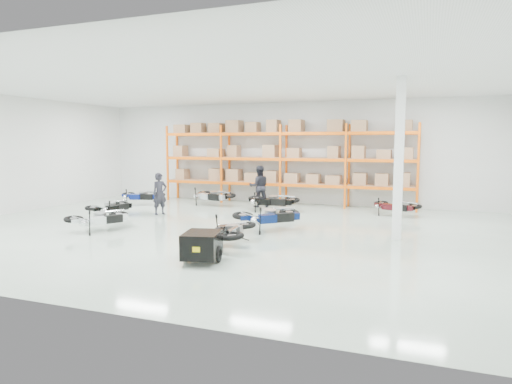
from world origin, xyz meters
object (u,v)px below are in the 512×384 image
at_px(moto_back_b, 212,193).
at_px(moto_back_c, 272,197).
at_px(moto_black_far_left, 111,204).
at_px(moto_touring_right, 231,227).
at_px(moto_blue_centre, 269,212).
at_px(moto_back_d, 395,203).
at_px(trailer, 202,245).
at_px(moto_back_a, 141,193).
at_px(person_left, 160,194).
at_px(person_back, 259,186).
at_px(moto_silver_left, 100,215).

distance_m(moto_back_b, moto_back_c, 3.05).
xyz_separation_m(moto_black_far_left, moto_touring_right, (6.05, -2.91, 0.06)).
bearing_deg(moto_back_c, moto_black_far_left, 124.43).
height_order(moto_blue_centre, moto_back_d, moto_blue_centre).
relative_size(trailer, moto_back_c, 0.92).
bearing_deg(moto_back_d, trailer, 178.41).
distance_m(moto_touring_right, moto_back_a, 9.29).
relative_size(moto_touring_right, trailer, 1.06).
distance_m(person_left, person_back, 4.28).
relative_size(moto_back_a, moto_back_c, 0.92).
distance_m(trailer, moto_back_a, 10.42).
relative_size(moto_silver_left, person_left, 1.08).
bearing_deg(moto_silver_left, moto_back_a, -37.34).
bearing_deg(moto_back_b, moto_blue_centre, -118.07).
relative_size(moto_touring_right, person_left, 1.13).
relative_size(moto_silver_left, moto_back_a, 1.00).
distance_m(moto_back_d, person_back, 5.60).
bearing_deg(moto_blue_centre, moto_back_c, -25.04).
relative_size(moto_blue_centre, moto_back_d, 1.21).
relative_size(moto_touring_right, moto_back_a, 1.05).
relative_size(moto_back_c, person_left, 1.16).
xyz_separation_m(moto_silver_left, moto_black_far_left, (-1.43, 2.36, -0.04)).
bearing_deg(moto_black_far_left, moto_back_d, -144.96).
relative_size(moto_blue_centre, moto_silver_left, 1.12).
bearing_deg(moto_black_far_left, moto_silver_left, 133.94).
xyz_separation_m(moto_back_a, moto_back_b, (3.01, 0.90, 0.04)).
distance_m(moto_back_a, person_left, 3.03).
relative_size(moto_silver_left, trailer, 1.01).
bearing_deg(moto_touring_right, moto_back_a, 129.00).
distance_m(moto_back_b, person_left, 3.03).
height_order(moto_blue_centre, moto_touring_right, moto_blue_centre).
distance_m(moto_silver_left, moto_back_d, 10.41).
bearing_deg(person_back, moto_black_far_left, 19.32).
distance_m(moto_black_far_left, person_back, 6.06).
xyz_separation_m(trailer, moto_back_a, (-6.98, 7.73, 0.12)).
xyz_separation_m(moto_blue_centre, moto_back_d, (3.44, 4.36, -0.10)).
height_order(moto_back_a, moto_back_d, moto_back_a).
distance_m(moto_silver_left, trailer, 5.10).
height_order(moto_back_a, person_left, person_left).
height_order(moto_blue_centre, moto_back_c, moto_blue_centre).
distance_m(moto_blue_centre, moto_silver_left, 5.21).
bearing_deg(moto_silver_left, moto_back_b, -65.95).
relative_size(moto_back_d, person_left, 1.00).
xyz_separation_m(moto_blue_centre, moto_silver_left, (-4.82, -1.97, -0.06)).
bearing_deg(moto_back_c, moto_blue_centre, -161.80).
relative_size(moto_back_a, person_back, 0.97).
height_order(moto_touring_right, moto_back_b, moto_back_b).
bearing_deg(moto_back_c, person_left, 120.91).
xyz_separation_m(trailer, moto_back_c, (-1.01, 7.90, 0.16)).
xyz_separation_m(moto_touring_right, person_left, (-4.75, 4.11, 0.24)).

